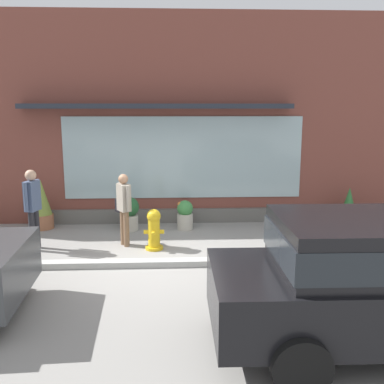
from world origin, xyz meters
The scene contains 10 objects.
ground_plane centered at (0.00, 0.00, 0.00)m, with size 60.00×60.00×0.00m, color gray.
curb_strip centered at (0.00, -0.20, 0.06)m, with size 14.00×0.24×0.12m, color #B2B2AD.
storefront centered at (0.01, 3.19, 2.58)m, with size 14.00×0.81×5.25m.
fire_hydrant centered at (-0.05, 0.81, 0.44)m, with size 0.43×0.40×0.87m.
pedestrian_with_handbag centered at (-0.70, 1.12, 0.90)m, with size 0.41×0.62×1.56m.
pedestrian_passerby centered at (-2.55, 0.93, 1.00)m, with size 0.29×0.50×1.69m.
potted_plant_window_right centered at (-0.69, 2.29, 0.43)m, with size 0.48×0.48×0.82m.
potted_plant_near_hydrant centered at (4.80, 2.54, 0.46)m, with size 0.37×0.37×0.96m.
potted_plant_corner_tall centered at (-2.83, 2.55, 0.58)m, with size 0.51×0.51×1.21m.
potted_plant_low_front centered at (0.65, 2.31, 0.37)m, with size 0.39×0.39×0.72m.
Camera 1 is at (0.33, -8.09, 2.97)m, focal length 41.16 mm.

